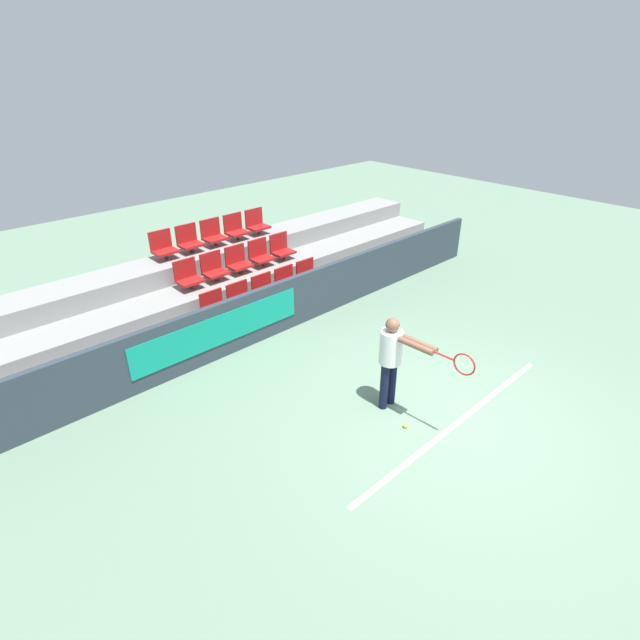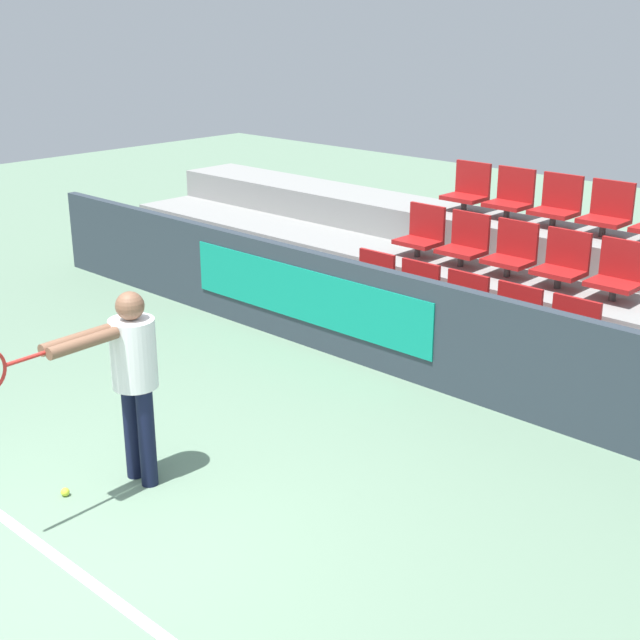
# 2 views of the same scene
# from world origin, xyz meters

# --- Properties ---
(ground_plane) EXTENTS (30.00, 30.00, 0.00)m
(ground_plane) POSITION_xyz_m (0.00, 0.00, 0.00)
(ground_plane) COLOR slate
(court_baseline) EXTENTS (4.71, 0.08, 0.01)m
(court_baseline) POSITION_xyz_m (0.00, -0.09, 0.00)
(court_baseline) COLOR white
(court_baseline) RESTS_ON ground
(barrier_wall) EXTENTS (12.20, 0.14, 1.06)m
(barrier_wall) POSITION_xyz_m (-0.03, 3.95, 0.53)
(barrier_wall) COLOR #2D3842
(barrier_wall) RESTS_ON ground
(bleacher_tier_front) EXTENTS (11.80, 0.90, 0.38)m
(bleacher_tier_front) POSITION_xyz_m (0.00, 4.48, 0.19)
(bleacher_tier_front) COLOR gray
(bleacher_tier_front) RESTS_ON ground
(bleacher_tier_middle) EXTENTS (11.80, 0.90, 0.77)m
(bleacher_tier_middle) POSITION_xyz_m (0.00, 5.38, 0.38)
(bleacher_tier_middle) COLOR gray
(bleacher_tier_middle) RESTS_ON ground
(bleacher_tier_back) EXTENTS (11.80, 0.90, 1.15)m
(bleacher_tier_back) POSITION_xyz_m (0.00, 6.27, 0.58)
(bleacher_tier_back) COLOR gray
(bleacher_tier_back) RESTS_ON ground
(stadium_chair_0) EXTENTS (0.48, 0.37, 0.58)m
(stadium_chair_0) POSITION_xyz_m (-1.20, 4.60, 0.64)
(stadium_chair_0) COLOR #333333
(stadium_chair_0) RESTS_ON bleacher_tier_front
(stadium_chair_1) EXTENTS (0.48, 0.37, 0.58)m
(stadium_chair_1) POSITION_xyz_m (-0.60, 4.60, 0.64)
(stadium_chair_1) COLOR #333333
(stadium_chair_1) RESTS_ON bleacher_tier_front
(stadium_chair_2) EXTENTS (0.48, 0.37, 0.58)m
(stadium_chair_2) POSITION_xyz_m (0.00, 4.60, 0.64)
(stadium_chair_2) COLOR #333333
(stadium_chair_2) RESTS_ON bleacher_tier_front
(stadium_chair_3) EXTENTS (0.48, 0.37, 0.58)m
(stadium_chair_3) POSITION_xyz_m (0.60, 4.60, 0.64)
(stadium_chair_3) COLOR #333333
(stadium_chair_3) RESTS_ON bleacher_tier_front
(stadium_chair_4) EXTENTS (0.48, 0.37, 0.58)m
(stadium_chair_4) POSITION_xyz_m (1.20, 4.60, 0.64)
(stadium_chair_4) COLOR #333333
(stadium_chair_4) RESTS_ON bleacher_tier_front
(stadium_chair_5) EXTENTS (0.48, 0.37, 0.58)m
(stadium_chair_5) POSITION_xyz_m (-1.20, 5.50, 1.03)
(stadium_chair_5) COLOR #333333
(stadium_chair_5) RESTS_ON bleacher_tier_middle
(stadium_chair_6) EXTENTS (0.48, 0.37, 0.58)m
(stadium_chair_6) POSITION_xyz_m (-0.60, 5.50, 1.03)
(stadium_chair_6) COLOR #333333
(stadium_chair_6) RESTS_ON bleacher_tier_middle
(stadium_chair_7) EXTENTS (0.48, 0.37, 0.58)m
(stadium_chair_7) POSITION_xyz_m (0.00, 5.50, 1.03)
(stadium_chair_7) COLOR #333333
(stadium_chair_7) RESTS_ON bleacher_tier_middle
(stadium_chair_8) EXTENTS (0.48, 0.37, 0.58)m
(stadium_chair_8) POSITION_xyz_m (0.60, 5.50, 1.03)
(stadium_chair_8) COLOR #333333
(stadium_chair_8) RESTS_ON bleacher_tier_middle
(stadium_chair_9) EXTENTS (0.48, 0.37, 0.58)m
(stadium_chair_9) POSITION_xyz_m (1.20, 5.50, 1.03)
(stadium_chair_9) COLOR #333333
(stadium_chair_9) RESTS_ON bleacher_tier_middle
(stadium_chair_10) EXTENTS (0.48, 0.37, 0.58)m
(stadium_chair_10) POSITION_xyz_m (-1.20, 6.39, 1.41)
(stadium_chair_10) COLOR #333333
(stadium_chair_10) RESTS_ON bleacher_tier_back
(stadium_chair_11) EXTENTS (0.48, 0.37, 0.58)m
(stadium_chair_11) POSITION_xyz_m (-0.60, 6.39, 1.41)
(stadium_chair_11) COLOR #333333
(stadium_chair_11) RESTS_ON bleacher_tier_back
(stadium_chair_12) EXTENTS (0.48, 0.37, 0.58)m
(stadium_chair_12) POSITION_xyz_m (0.00, 6.39, 1.41)
(stadium_chair_12) COLOR #333333
(stadium_chair_12) RESTS_ON bleacher_tier_back
(stadium_chair_13) EXTENTS (0.48, 0.37, 0.58)m
(stadium_chair_13) POSITION_xyz_m (0.60, 6.39, 1.41)
(stadium_chair_13) COLOR #333333
(stadium_chair_13) RESTS_ON bleacher_tier_back
(stadium_chair_14) EXTENTS (0.48, 0.37, 0.58)m
(stadium_chair_14) POSITION_xyz_m (1.20, 6.39, 1.41)
(stadium_chair_14) COLOR #333333
(stadium_chair_14) RESTS_ON bleacher_tier_back
(tennis_player) EXTENTS (0.34, 1.51, 1.54)m
(tennis_player) POSITION_xyz_m (-0.43, 0.87, 0.96)
(tennis_player) COLOR black
(tennis_player) RESTS_ON ground
(tennis_ball) EXTENTS (0.07, 0.07, 0.07)m
(tennis_ball) POSITION_xyz_m (-0.66, 0.39, 0.03)
(tennis_ball) COLOR #CCDB33
(tennis_ball) RESTS_ON ground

